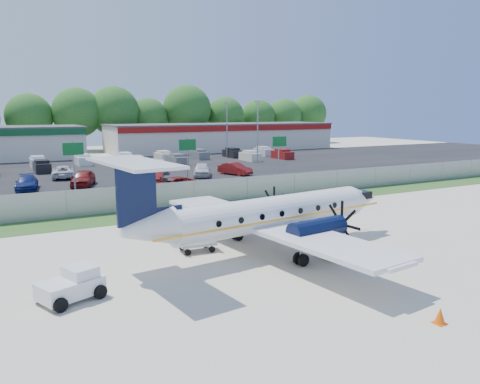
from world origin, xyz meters
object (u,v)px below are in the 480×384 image
pushback_tug (73,285)px  baggage_cart_near (197,243)px  baggage_cart_far (343,249)px  aircraft (268,214)px

pushback_tug → baggage_cart_near: 8.06m
baggage_cart_far → aircraft: bearing=134.3°
baggage_cart_near → baggage_cart_far: 7.89m
pushback_tug → baggage_cart_near: bearing=28.1°
baggage_cart_near → baggage_cart_far: baggage_cart_near is taller
aircraft → baggage_cart_far: bearing=-45.7°
pushback_tug → baggage_cart_far: 13.44m
pushback_tug → baggage_cart_far: pushback_tug is taller
pushback_tug → baggage_cart_near: (7.11, 3.79, -0.15)m
pushback_tug → baggage_cart_far: bearing=-4.1°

